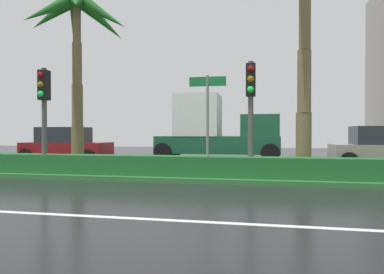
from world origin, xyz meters
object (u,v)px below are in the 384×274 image
traffic_signal_median_right (251,97)px  box_truck_lead (216,131)px  street_name_sign (208,112)px  traffic_signal_median_left (44,101)px  car_in_traffic_leading (66,145)px  palm_tree_mid_left (77,24)px

traffic_signal_median_right → box_truck_lead: bearing=104.3°
traffic_signal_median_right → street_name_sign: traffic_signal_median_right is taller
traffic_signal_median_left → traffic_signal_median_right: bearing=3.2°
street_name_sign → car_in_traffic_leading: size_ratio=0.70×
traffic_signal_median_left → box_truck_lead: (4.53, 8.29, -0.93)m
car_in_traffic_leading → box_truck_lead: bearing=18.8°
street_name_sign → car_in_traffic_leading: street_name_sign is taller
traffic_signal_median_left → street_name_sign: traffic_signal_median_left is taller
street_name_sign → box_truck_lead: 8.18m
street_name_sign → car_in_traffic_leading: (-8.05, 5.65, -1.25)m
traffic_signal_median_left → box_truck_lead: 9.50m
traffic_signal_median_left → box_truck_lead: bearing=61.3°
traffic_signal_median_left → traffic_signal_median_right: traffic_signal_median_right is taller
car_in_traffic_leading → palm_tree_mid_left: bearing=-54.4°
street_name_sign → traffic_signal_median_left: bearing=-178.2°
traffic_signal_median_left → street_name_sign: (5.30, 0.17, -0.40)m
palm_tree_mid_left → car_in_traffic_leading: palm_tree_mid_left is taller
car_in_traffic_leading → traffic_signal_median_left: bearing=-64.6°
traffic_signal_median_right → car_in_traffic_leading: traffic_signal_median_right is taller
street_name_sign → car_in_traffic_leading: 9.92m
palm_tree_mid_left → street_name_sign: (5.08, -1.50, -3.36)m
traffic_signal_median_left → box_truck_lead: traffic_signal_median_left is taller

